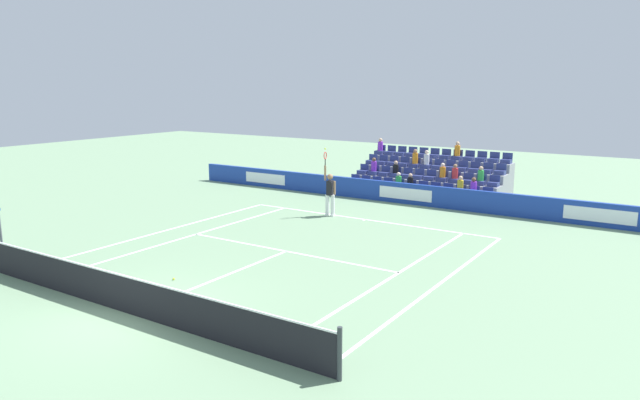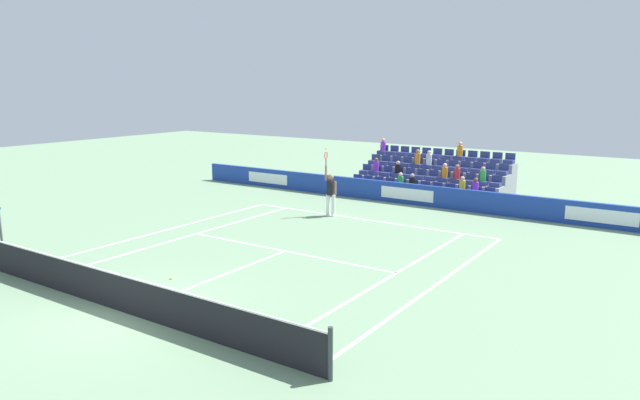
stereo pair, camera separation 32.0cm
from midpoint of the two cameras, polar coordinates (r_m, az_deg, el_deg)
The scene contains 14 objects.
ground_plane at distance 15.18m, azimuth -17.85°, elevation -10.41°, with size 80.00×80.00×0.00m, color gray.
line_baseline at distance 24.00m, azimuth 4.89°, elevation -1.92°, with size 10.97×0.10×0.01m, color white.
line_service at distance 19.53m, azimuth -2.98°, elevation -4.99°, with size 8.23×0.10×0.01m, color white.
line_centre_service at distance 17.19m, azimuth -9.43°, elevation -7.42°, with size 0.10×6.40×0.01m, color white.
line_singles_sideline_left at distance 21.85m, azimuth -12.40°, elevation -3.47°, with size 0.10×11.89×0.01m, color white.
line_singles_sideline_right at distance 17.09m, azimuth 7.30°, elevation -7.47°, with size 0.10×11.89×0.01m, color white.
line_doubles_sideline_left at distance 22.84m, azimuth -14.79°, elevation -2.94°, with size 0.10×11.89×0.01m, color white.
line_doubles_sideline_right at distance 16.56m, azimuth 11.58°, elevation -8.23°, with size 0.10×11.89×0.01m, color white.
line_centre_mark at distance 23.91m, azimuth 4.78°, elevation -1.97°, with size 0.10×0.20×0.01m, color white.
sponsor_barrier at distance 27.29m, azimuth 8.87°, elevation 0.61°, with size 24.56×0.22×0.95m.
tennis_net at distance 15.01m, azimuth -17.96°, elevation -8.66°, with size 11.97×0.10×1.07m.
tennis_player at distance 24.42m, azimuth 1.42°, elevation 0.72°, with size 0.53×0.40×2.85m.
stadium_stand at distance 29.90m, azimuth 11.27°, elevation 1.86°, with size 7.44×3.80×2.60m.
loose_tennis_ball at distance 17.27m, azimuth -13.78°, elevation -7.41°, with size 0.07×0.07×0.07m, color #D1E533.
Camera 2 is at (-11.40, 8.49, 5.48)m, focal length 32.86 mm.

